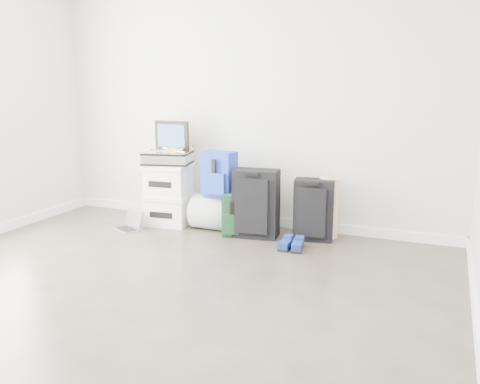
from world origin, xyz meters
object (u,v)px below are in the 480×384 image
at_px(boxes_stack, 169,194).
at_px(briefcase, 168,158).
at_px(laptop, 129,225).
at_px(carry_on, 314,210).
at_px(duffel_bag, 220,213).
at_px(large_suitcase, 256,204).

distance_m(boxes_stack, briefcase, 0.40).
height_order(boxes_stack, laptop, boxes_stack).
xyz_separation_m(boxes_stack, carry_on, (1.60, 0.05, -0.03)).
relative_size(duffel_bag, carry_on, 0.99).
xyz_separation_m(boxes_stack, briefcase, (0.00, 0.00, 0.40)).
height_order(duffel_bag, large_suitcase, large_suitcase).
distance_m(large_suitcase, carry_on, 0.58).
bearing_deg(large_suitcase, briefcase, 168.99).
height_order(duffel_bag, carry_on, carry_on).
height_order(briefcase, large_suitcase, briefcase).
bearing_deg(large_suitcase, carry_on, 4.80).
xyz_separation_m(boxes_stack, laptop, (-0.29, -0.34, -0.29)).
bearing_deg(duffel_bag, boxes_stack, -177.79).
distance_m(duffel_bag, laptop, 0.98).
bearing_deg(boxes_stack, laptop, -135.63).
bearing_deg(carry_on, boxes_stack, 172.03).
bearing_deg(boxes_stack, duffel_bag, -3.63).
bearing_deg(boxes_stack, large_suitcase, -8.70).
bearing_deg(boxes_stack, carry_on, -3.10).
bearing_deg(briefcase, duffel_bag, -11.49).
bearing_deg(laptop, carry_on, 37.19).
height_order(boxes_stack, briefcase, briefcase).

